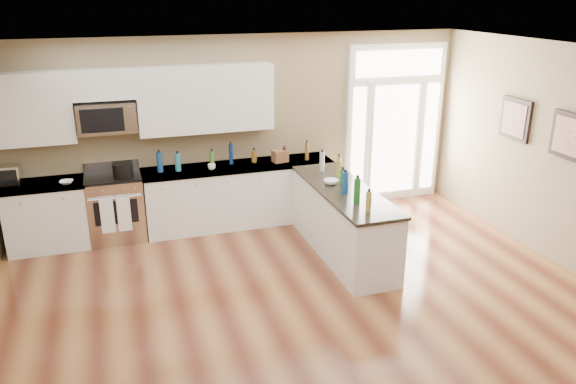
{
  "coord_description": "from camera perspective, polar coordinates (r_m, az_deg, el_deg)",
  "views": [
    {
      "loc": [
        -1.91,
        -4.14,
        3.41
      ],
      "look_at": [
        0.07,
        2.0,
        1.07
      ],
      "focal_mm": 35.0,
      "sensor_mm": 36.0,
      "label": 1
    }
  ],
  "objects": [
    {
      "name": "wall_art_far",
      "position": [
        7.77,
        26.68,
        5.1
      ],
      "size": [
        0.05,
        0.58,
        0.58
      ],
      "color": "black",
      "rests_on": "room_shell"
    },
    {
      "name": "microwave",
      "position": [
        8.11,
        -17.94,
        7.25
      ],
      "size": [
        0.78,
        0.41,
        0.42
      ],
      "color": "silver",
      "rests_on": "room_shell"
    },
    {
      "name": "cardboard_box",
      "position": [
        8.49,
        -0.81,
        3.67
      ],
      "size": [
        0.24,
        0.2,
        0.18
      ],
      "primitive_type": "cube",
      "rotation": [
        0.0,
        0.0,
        0.19
      ],
      "color": "brown",
      "rests_on": "back_cabinet_right"
    },
    {
      "name": "upper_cabinet_short",
      "position": [
        8.07,
        -18.28,
        10.35
      ],
      "size": [
        0.82,
        0.33,
        0.4
      ],
      "primitive_type": "cube",
      "color": "silver",
      "rests_on": "room_shell"
    },
    {
      "name": "stockpot",
      "position": [
        8.08,
        -16.42,
        2.19
      ],
      "size": [
        0.37,
        0.37,
        0.21
      ],
      "primitive_type": "cylinder",
      "rotation": [
        0.0,
        0.0,
        -0.43
      ],
      "color": "black",
      "rests_on": "kitchen_range"
    },
    {
      "name": "bowl_peninsula",
      "position": [
        7.54,
        4.41,
        1.03
      ],
      "size": [
        0.24,
        0.24,
        0.06
      ],
      "primitive_type": "imported",
      "rotation": [
        0.0,
        0.0,
        0.24
      ],
      "color": "white",
      "rests_on": "peninsula_cabinet"
    },
    {
      "name": "kitchen_range",
      "position": [
        8.36,
        -17.08,
        -1.48
      ],
      "size": [
        0.77,
        0.68,
        1.08
      ],
      "color": "silver",
      "rests_on": "ground"
    },
    {
      "name": "wall_art_near",
      "position": [
        8.49,
        22.08,
        6.87
      ],
      "size": [
        0.05,
        0.58,
        0.58
      ],
      "color": "black",
      "rests_on": "room_shell"
    },
    {
      "name": "back_cabinet_left",
      "position": [
        8.43,
        -23.21,
        -2.37
      ],
      "size": [
        1.1,
        0.66,
        0.94
      ],
      "color": "silver",
      "rests_on": "ground"
    },
    {
      "name": "back_cabinet_right",
      "position": [
        8.56,
        -4.94,
        -0.44
      ],
      "size": [
        2.85,
        0.66,
        0.94
      ],
      "color": "silver",
      "rests_on": "ground"
    },
    {
      "name": "toaster_oven",
      "position": [
        8.38,
        -26.53,
        1.58
      ],
      "size": [
        0.32,
        0.26,
        0.26
      ],
      "primitive_type": "cube",
      "rotation": [
        0.0,
        0.0,
        -0.06
      ],
      "color": "silver",
      "rests_on": "back_cabinet_left"
    },
    {
      "name": "upper_cabinet_left",
      "position": [
        8.17,
        -24.62,
        7.69
      ],
      "size": [
        1.04,
        0.33,
        0.95
      ],
      "primitive_type": "cube",
      "color": "silver",
      "rests_on": "room_shell"
    },
    {
      "name": "entry_door",
      "position": [
        9.48,
        10.76,
        6.76
      ],
      "size": [
        1.7,
        0.1,
        2.6
      ],
      "color": "white",
      "rests_on": "ground"
    },
    {
      "name": "counter_bottles",
      "position": [
        7.74,
        -0.98,
        2.39
      ],
      "size": [
        2.41,
        2.43,
        0.32
      ],
      "color": "#19591E",
      "rests_on": "back_cabinet_right"
    },
    {
      "name": "peninsula_cabinet",
      "position": [
        7.59,
        5.57,
        -3.22
      ],
      "size": [
        0.69,
        2.32,
        0.94
      ],
      "color": "silver",
      "rests_on": "ground"
    },
    {
      "name": "upper_cabinet_right",
      "position": [
        8.23,
        -8.33,
        9.35
      ],
      "size": [
        1.94,
        0.33,
        0.95
      ],
      "primitive_type": "cube",
      "color": "silver",
      "rests_on": "room_shell"
    },
    {
      "name": "bowl_left",
      "position": [
        8.11,
        -21.59,
        0.94
      ],
      "size": [
        0.2,
        0.2,
        0.04
      ],
      "primitive_type": "imported",
      "rotation": [
        0.0,
        0.0,
        -0.12
      ],
      "color": "white",
      "rests_on": "back_cabinet_left"
    },
    {
      "name": "room_shell",
      "position": [
        4.87,
        6.4,
        -0.64
      ],
      "size": [
        8.0,
        8.0,
        8.0
      ],
      "color": "#8B7A58",
      "rests_on": "ground"
    },
    {
      "name": "ground",
      "position": [
        5.7,
        5.71,
        -16.95
      ],
      "size": [
        8.0,
        8.0,
        0.0
      ],
      "primitive_type": "plane",
      "color": "#552718"
    },
    {
      "name": "cup_counter",
      "position": [
        8.2,
        -7.76,
        2.56
      ],
      "size": [
        0.14,
        0.14,
        0.09
      ],
      "primitive_type": "imported",
      "rotation": [
        0.0,
        0.0,
        -0.42
      ],
      "color": "white",
      "rests_on": "back_cabinet_right"
    }
  ]
}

